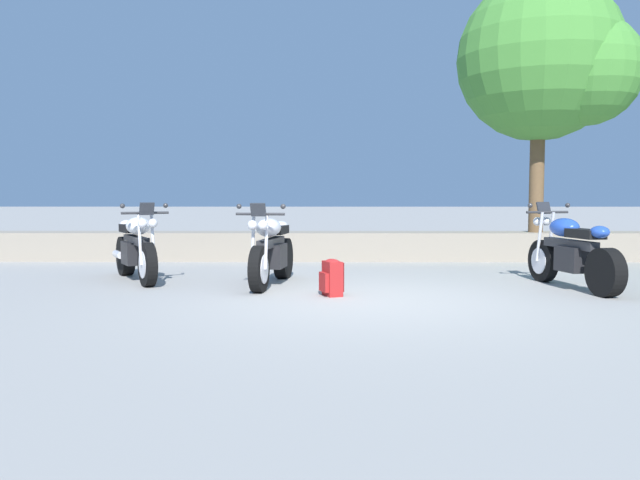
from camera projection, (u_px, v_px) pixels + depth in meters
The scene contains 7 objects.
ground_plane at pixel (369, 300), 7.76m from camera, with size 120.00×120.00×0.00m, color gray.
stone_wall at pixel (352, 246), 12.53m from camera, with size 36.00×0.80×0.55m, color gray.
motorcycle_white_near_left at pixel (136, 248), 9.47m from camera, with size 1.19×1.88×1.18m.
motorcycle_silver_centre at pixel (271, 251), 9.02m from camera, with size 0.68×2.06×1.18m.
motorcycle_blue_far_right at pixel (571, 253), 8.70m from camera, with size 0.81×2.05×1.18m.
rider_backpack at pixel (332, 277), 8.09m from camera, with size 0.32×0.34×0.47m.
leafy_tree_far_left at pixel (549, 62), 12.15m from camera, with size 3.30×3.14×4.92m.
Camera 1 is at (-0.55, -7.69, 1.29)m, focal length 35.73 mm.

